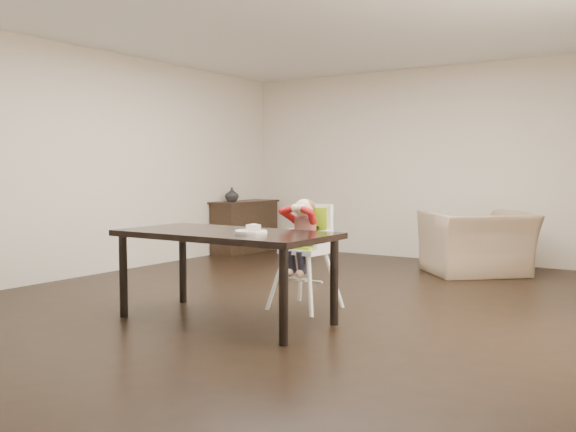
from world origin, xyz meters
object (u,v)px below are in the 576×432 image
high_chair (307,231)px  dining_table (226,241)px  sideboard (245,226)px  armchair (477,233)px

high_chair → dining_table: bearing=-106.9°
high_chair → sideboard: high_chair is taller
high_chair → sideboard: bearing=139.0°
dining_table → high_chair: high_chair is taller
armchair → sideboard: bearing=-45.3°
sideboard → high_chair: bearing=-45.2°
dining_table → sideboard: 4.58m
dining_table → high_chair: 0.84m
high_chair → armchair: (0.72, 2.76, -0.20)m
high_chair → armchair: size_ratio=0.86×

